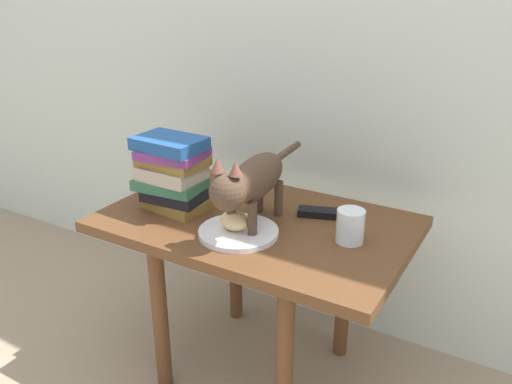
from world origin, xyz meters
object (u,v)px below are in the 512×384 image
(side_table, at_px, (256,242))
(candle_jar, at_px, (350,228))
(bread_roll, at_px, (234,221))
(book_stack, at_px, (173,173))
(cat, at_px, (251,181))
(plate, at_px, (239,232))
(tv_remote, at_px, (325,213))

(side_table, distance_m, candle_jar, 0.29)
(bread_roll, height_order, book_stack, book_stack)
(candle_jar, bearing_deg, book_stack, -172.78)
(bread_roll, bearing_deg, book_stack, 167.87)
(bread_roll, xyz_separation_m, cat, (0.02, 0.05, 0.09))
(plate, xyz_separation_m, book_stack, (-0.24, 0.05, 0.10))
(tv_remote, bearing_deg, side_table, -163.38)
(cat, height_order, candle_jar, cat)
(bread_roll, xyz_separation_m, book_stack, (-0.23, 0.05, 0.07))
(cat, height_order, book_stack, cat)
(side_table, relative_size, bread_roll, 10.36)
(side_table, relative_size, book_stack, 3.89)
(plate, xyz_separation_m, bread_roll, (-0.01, -0.00, 0.03))
(bread_roll, xyz_separation_m, candle_jar, (0.27, 0.11, -0.00))
(side_table, height_order, bread_roll, bread_roll)
(plate, bearing_deg, side_table, 94.75)
(cat, bearing_deg, side_table, 108.47)
(candle_jar, distance_m, tv_remote, 0.16)
(bread_roll, relative_size, book_stack, 0.38)
(bread_roll, bearing_deg, side_table, 88.65)
(side_table, xyz_separation_m, cat, (0.02, -0.05, 0.20))
(book_stack, bearing_deg, cat, 1.07)
(plate, relative_size, tv_remote, 1.37)
(side_table, height_order, candle_jar, candle_jar)
(side_table, bearing_deg, cat, -71.53)
(candle_jar, xyz_separation_m, tv_remote, (-0.11, 0.10, -0.03))
(plate, bearing_deg, cat, 79.86)
(book_stack, height_order, candle_jar, book_stack)
(side_table, distance_m, tv_remote, 0.21)
(cat, height_order, tv_remote, cat)
(candle_jar, height_order, tv_remote, candle_jar)
(side_table, relative_size, cat, 1.73)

